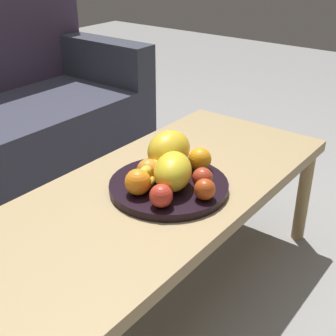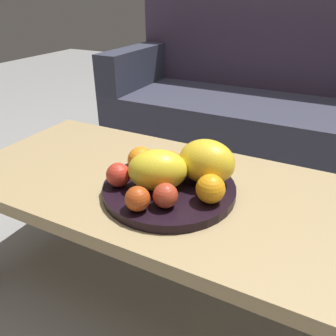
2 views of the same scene
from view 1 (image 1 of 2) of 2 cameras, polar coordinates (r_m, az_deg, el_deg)
ground_plane at (r=1.66m, az=-1.04°, el=-15.31°), size 8.00×8.00×0.00m
coffee_table at (r=1.42m, az=-1.17°, el=-3.81°), size 1.30×0.57×0.43m
fruit_bowl at (r=1.37m, az=0.00°, el=-2.32°), size 0.36×0.36×0.03m
melon_large_front at (r=1.31m, az=0.61°, el=-0.44°), size 0.19×0.17×0.11m
melon_smaller_beside at (r=1.43m, az=0.11°, el=2.26°), size 0.15×0.12×0.12m
orange_front at (r=1.37m, az=-2.48°, el=-0.26°), size 0.07×0.07×0.07m
orange_left at (r=1.30m, az=-3.77°, el=-1.75°), size 0.08×0.08×0.08m
orange_right at (r=1.43m, az=3.99°, el=1.10°), size 0.07×0.07×0.07m
apple_front at (r=1.27m, az=4.60°, el=-2.66°), size 0.06×0.06×0.06m
apple_left at (r=1.33m, az=4.32°, el=-1.22°), size 0.06×0.06×0.06m
apple_right at (r=1.24m, az=-0.86°, el=-3.48°), size 0.06×0.06×0.06m
banana_bunch at (r=1.36m, az=-2.01°, el=-0.77°), size 0.16×0.14×0.06m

